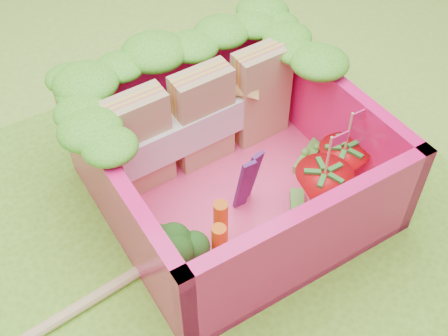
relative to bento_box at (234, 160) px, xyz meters
name	(u,v)px	position (x,y,z in m)	size (l,w,h in m)	color
ground	(225,221)	(-0.11, -0.10, -0.31)	(14.00, 14.00, 0.00)	#8FB332
placemat	(225,219)	(-0.11, -0.10, -0.29)	(2.60, 2.60, 0.03)	#6AA725
bento_floor	(233,193)	(0.00, 0.00, -0.25)	(1.30, 1.30, 0.05)	#FB407C
bento_box	(234,160)	(0.00, 0.00, 0.00)	(1.30, 1.30, 0.55)	#FF156F
lettuce_ruffle	(185,58)	(0.00, 0.47, 0.33)	(1.43, 0.83, 0.11)	#308317
sandwich_stack	(204,118)	(0.01, 0.30, 0.05)	(1.07, 0.22, 0.57)	tan
broccoli	(175,246)	(-0.49, -0.28, -0.04)	(0.32, 0.32, 0.26)	#6E9C4B
carrot_sticks	(220,233)	(-0.26, -0.29, -0.10)	(0.14, 0.17, 0.27)	orange
purple_wedges	(248,181)	(0.00, -0.13, -0.04)	(0.13, 0.05, 0.38)	#451856
strawberry_left	(321,192)	(0.29, -0.35, -0.08)	(0.28, 0.28, 0.52)	red
strawberry_right	(341,166)	(0.50, -0.26, -0.09)	(0.26, 0.26, 0.50)	red
snap_peas	(304,183)	(0.34, -0.18, -0.20)	(0.60, 0.57, 0.05)	green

